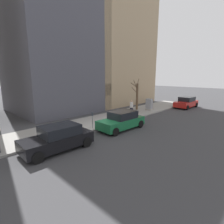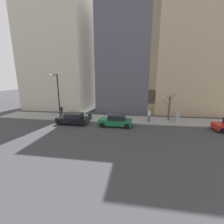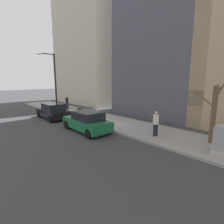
# 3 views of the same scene
# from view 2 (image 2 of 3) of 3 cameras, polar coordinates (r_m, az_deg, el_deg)

# --- Properties ---
(ground_plane) EXTENTS (120.00, 120.00, 0.00)m
(ground_plane) POSITION_cam_2_polar(r_m,az_deg,el_deg) (20.86, -0.37, -4.27)
(ground_plane) COLOR #38383A
(sidewalk) EXTENTS (4.00, 36.00, 0.15)m
(sidewalk) POSITION_cam_2_polar(r_m,az_deg,el_deg) (22.74, 0.45, -2.61)
(sidewalk) COLOR gray
(sidewalk) RESTS_ON ground
(parked_car_green) EXTENTS (2.04, 4.25, 1.52)m
(parked_car_green) POSITION_cam_2_polar(r_m,az_deg,el_deg) (19.44, 1.48, -3.32)
(parked_car_green) COLOR #196038
(parked_car_green) RESTS_ON ground
(parked_car_black) EXTENTS (2.02, 4.25, 1.52)m
(parked_car_black) POSITION_cam_2_polar(r_m,az_deg,el_deg) (20.98, -14.63, -2.52)
(parked_car_black) COLOR black
(parked_car_black) RESTS_ON ground
(parking_meter) EXTENTS (0.14, 0.10, 1.35)m
(parking_meter) POSITION_cam_2_polar(r_m,az_deg,el_deg) (21.20, -2.85, -1.26)
(parking_meter) COLOR slate
(parking_meter) RESTS_ON sidewalk
(utility_box) EXTENTS (0.83, 0.61, 1.43)m
(utility_box) POSITION_cam_2_polar(r_m,az_deg,el_deg) (22.38, 23.52, -1.93)
(utility_box) COLOR #A8A399
(utility_box) RESTS_ON sidewalk
(streetlamp) EXTENTS (1.97, 0.32, 6.50)m
(streetlamp) POSITION_cam_2_polar(r_m,az_deg,el_deg) (22.90, -20.07, 6.76)
(streetlamp) COLOR black
(streetlamp) RESTS_ON sidewalk
(bare_tree) EXTENTS (1.04, 1.97, 3.87)m
(bare_tree) POSITION_cam_2_polar(r_m,az_deg,el_deg) (23.20, 20.96, 1.63)
(bare_tree) COLOR brown
(bare_tree) RESTS_ON sidewalk
(trash_bin) EXTENTS (0.56, 0.56, 0.90)m
(trash_bin) POSITION_cam_2_polar(r_m,az_deg,el_deg) (22.29, -8.44, -1.68)
(trash_bin) COLOR #14381E
(trash_bin) RESTS_ON sidewalk
(pedestrian_near_meter) EXTENTS (0.40, 0.36, 1.66)m
(pedestrian_near_meter) POSITION_cam_2_polar(r_m,az_deg,el_deg) (21.59, 13.97, -1.08)
(pedestrian_near_meter) COLOR #1E1E2D
(pedestrian_near_meter) RESTS_ON sidewalk
(pedestrian_midblock) EXTENTS (0.39, 0.36, 1.66)m
(pedestrian_midblock) POSITION_cam_2_polar(r_m,az_deg,el_deg) (25.28, -18.68, 0.65)
(pedestrian_midblock) COLOR #1E1E2D
(pedestrian_midblock) RESTS_ON sidewalk
(office_tower_left) EXTENTS (12.04, 12.04, 24.76)m
(office_tower_left) POSITION_cam_2_polar(r_m,az_deg,el_deg) (32.79, 25.10, 22.74)
(office_tower_left) COLOR tan
(office_tower_left) RESTS_ON ground
(office_block_center) EXTENTS (10.15, 10.15, 20.03)m
(office_block_center) POSITION_cam_2_polar(r_m,az_deg,el_deg) (30.53, 5.78, 20.13)
(office_block_center) COLOR #4C4C56
(office_block_center) RESTS_ON ground
(office_tower_right) EXTENTS (12.00, 12.00, 22.26)m
(office_tower_right) POSITION_cam_2_polar(r_m,az_deg,el_deg) (35.26, -18.92, 20.40)
(office_tower_right) COLOR #BCB29E
(office_tower_right) RESTS_ON ground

